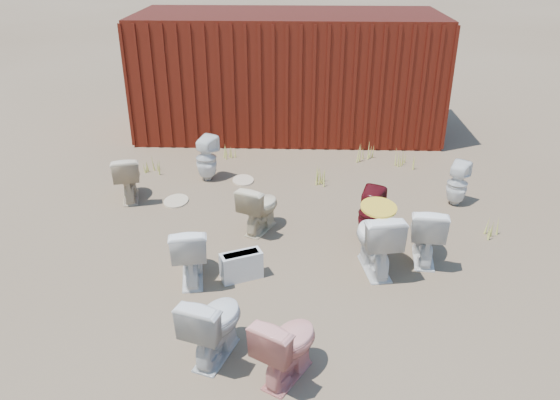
{
  "coord_description": "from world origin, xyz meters",
  "views": [
    {
      "loc": [
        0.24,
        -6.01,
        3.78
      ],
      "look_at": [
        0.0,
        0.6,
        0.55
      ],
      "focal_mm": 35.0,
      "sensor_mm": 36.0,
      "label": 1
    }
  ],
  "objects_px": {
    "toilet_back_a": "(206,158)",
    "toilet_back_yellowlid": "(376,239)",
    "toilet_front_pink": "(287,344)",
    "toilet_back_beige_left": "(128,177)",
    "toilet_front_a": "(190,251)",
    "toilet_back_beige_right": "(260,207)",
    "toilet_front_maroon": "(371,214)",
    "shipping_container": "(288,74)",
    "loose_tank": "(241,266)",
    "toilet_back_e": "(457,184)",
    "toilet_front_e": "(426,232)",
    "toilet_front_c": "(214,323)"
  },
  "relations": [
    {
      "from": "toilet_back_yellowlid",
      "to": "toilet_front_a",
      "type": "bearing_deg",
      "value": -2.3
    },
    {
      "from": "toilet_back_beige_left",
      "to": "toilet_back_yellowlid",
      "type": "height_order",
      "value": "toilet_back_yellowlid"
    },
    {
      "from": "toilet_front_c",
      "to": "toilet_back_e",
      "type": "relative_size",
      "value": 1.12
    },
    {
      "from": "toilet_front_maroon",
      "to": "toilet_back_beige_left",
      "type": "bearing_deg",
      "value": 8.34
    },
    {
      "from": "toilet_front_maroon",
      "to": "toilet_back_beige_right",
      "type": "distance_m",
      "value": 1.53
    },
    {
      "from": "toilet_front_pink",
      "to": "toilet_back_beige_left",
      "type": "height_order",
      "value": "toilet_back_beige_left"
    },
    {
      "from": "toilet_front_c",
      "to": "toilet_back_yellowlid",
      "type": "bearing_deg",
      "value": -118.4
    },
    {
      "from": "toilet_back_e",
      "to": "toilet_back_a",
      "type": "bearing_deg",
      "value": 22.11
    },
    {
      "from": "toilet_front_pink",
      "to": "toilet_back_e",
      "type": "distance_m",
      "value": 4.52
    },
    {
      "from": "toilet_front_c",
      "to": "toilet_front_maroon",
      "type": "height_order",
      "value": "toilet_front_c"
    },
    {
      "from": "shipping_container",
      "to": "toilet_front_e",
      "type": "relative_size",
      "value": 7.57
    },
    {
      "from": "toilet_back_beige_left",
      "to": "loose_tank",
      "type": "distance_m",
      "value": 2.95
    },
    {
      "from": "toilet_front_a",
      "to": "toilet_back_yellowlid",
      "type": "relative_size",
      "value": 0.9
    },
    {
      "from": "toilet_front_c",
      "to": "toilet_back_e",
      "type": "bearing_deg",
      "value": -113.69
    },
    {
      "from": "toilet_front_e",
      "to": "toilet_back_beige_left",
      "type": "bearing_deg",
      "value": -13.6
    },
    {
      "from": "toilet_front_pink",
      "to": "toilet_front_maroon",
      "type": "height_order",
      "value": "toilet_front_maroon"
    },
    {
      "from": "loose_tank",
      "to": "shipping_container",
      "type": "bearing_deg",
      "value": 61.08
    },
    {
      "from": "toilet_back_beige_left",
      "to": "toilet_back_beige_right",
      "type": "height_order",
      "value": "toilet_back_beige_left"
    },
    {
      "from": "toilet_front_maroon",
      "to": "toilet_back_beige_left",
      "type": "height_order",
      "value": "toilet_back_beige_left"
    },
    {
      "from": "toilet_back_beige_left",
      "to": "toilet_back_beige_right",
      "type": "relative_size",
      "value": 1.05
    },
    {
      "from": "toilet_front_maroon",
      "to": "toilet_back_yellowlid",
      "type": "relative_size",
      "value": 0.87
    },
    {
      "from": "toilet_front_pink",
      "to": "toilet_front_c",
      "type": "bearing_deg",
      "value": 10.89
    },
    {
      "from": "toilet_front_a",
      "to": "toilet_back_beige_right",
      "type": "xyz_separation_m",
      "value": [
        0.75,
        1.25,
        -0.03
      ]
    },
    {
      "from": "shipping_container",
      "to": "toilet_back_e",
      "type": "bearing_deg",
      "value": -52.72
    },
    {
      "from": "toilet_front_maroon",
      "to": "toilet_back_beige_left",
      "type": "xyz_separation_m",
      "value": [
        -3.65,
        1.11,
        0.0
      ]
    },
    {
      "from": "toilet_back_a",
      "to": "toilet_back_beige_left",
      "type": "relative_size",
      "value": 1.03
    },
    {
      "from": "toilet_back_a",
      "to": "toilet_back_beige_right",
      "type": "xyz_separation_m",
      "value": [
        1.02,
        -1.73,
        -0.03
      ]
    },
    {
      "from": "toilet_front_a",
      "to": "toilet_back_beige_right",
      "type": "distance_m",
      "value": 1.46
    },
    {
      "from": "toilet_front_maroon",
      "to": "toilet_back_yellowlid",
      "type": "bearing_deg",
      "value": 113.16
    },
    {
      "from": "toilet_front_a",
      "to": "toilet_front_pink",
      "type": "relative_size",
      "value": 1.04
    },
    {
      "from": "toilet_front_maroon",
      "to": "toilet_front_c",
      "type": "bearing_deg",
      "value": 78.7
    },
    {
      "from": "toilet_back_beige_left",
      "to": "toilet_back_yellowlid",
      "type": "bearing_deg",
      "value": 137.67
    },
    {
      "from": "toilet_front_e",
      "to": "toilet_back_beige_right",
      "type": "relative_size",
      "value": 1.12
    },
    {
      "from": "toilet_front_pink",
      "to": "loose_tank",
      "type": "xyz_separation_m",
      "value": [
        -0.59,
        1.61,
        -0.19
      ]
    },
    {
      "from": "toilet_front_maroon",
      "to": "toilet_front_e",
      "type": "height_order",
      "value": "toilet_front_e"
    },
    {
      "from": "toilet_back_a",
      "to": "toilet_back_yellowlid",
      "type": "xyz_separation_m",
      "value": [
        2.51,
        -2.69,
        0.04
      ]
    },
    {
      "from": "shipping_container",
      "to": "toilet_back_yellowlid",
      "type": "bearing_deg",
      "value": -77.46
    },
    {
      "from": "toilet_back_e",
      "to": "loose_tank",
      "type": "xyz_separation_m",
      "value": [
        -3.1,
        -2.15,
        -0.17
      ]
    },
    {
      "from": "toilet_front_maroon",
      "to": "toilet_front_e",
      "type": "distance_m",
      "value": 0.82
    },
    {
      "from": "toilet_front_maroon",
      "to": "toilet_front_e",
      "type": "relative_size",
      "value": 0.93
    },
    {
      "from": "toilet_back_a",
      "to": "loose_tank",
      "type": "xyz_separation_m",
      "value": [
        0.88,
        -2.95,
        -0.21
      ]
    },
    {
      "from": "toilet_front_pink",
      "to": "toilet_back_yellowlid",
      "type": "xyz_separation_m",
      "value": [
        1.04,
        1.87,
        0.06
      ]
    },
    {
      "from": "shipping_container",
      "to": "toilet_back_beige_left",
      "type": "height_order",
      "value": "shipping_container"
    },
    {
      "from": "toilet_front_maroon",
      "to": "loose_tank",
      "type": "relative_size",
      "value": 1.48
    },
    {
      "from": "toilet_back_beige_right",
      "to": "toilet_back_yellowlid",
      "type": "distance_m",
      "value": 1.78
    },
    {
      "from": "shipping_container",
      "to": "loose_tank",
      "type": "bearing_deg",
      "value": -94.33
    },
    {
      "from": "toilet_front_maroon",
      "to": "toilet_front_e",
      "type": "bearing_deg",
      "value": 165.99
    },
    {
      "from": "toilet_back_yellowlid",
      "to": "toilet_front_maroon",
      "type": "bearing_deg",
      "value": -101.74
    },
    {
      "from": "toilet_back_beige_right",
      "to": "toilet_front_a",
      "type": "bearing_deg",
      "value": 84.99
    },
    {
      "from": "toilet_front_a",
      "to": "loose_tank",
      "type": "relative_size",
      "value": 1.54
    }
  ]
}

